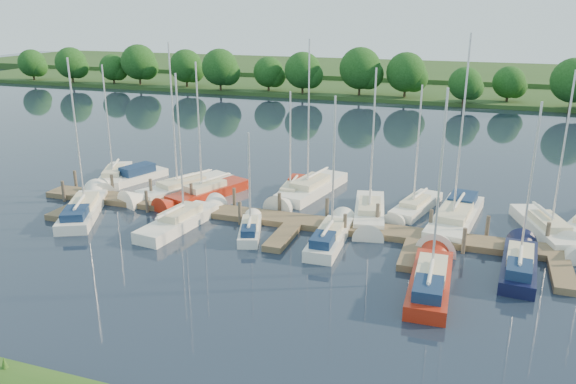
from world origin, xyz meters
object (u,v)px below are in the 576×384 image
(sailboat_n_0, at_px, (114,178))
(dock, at_px, (294,225))
(sailboat_s_2, at_px, (250,230))
(motorboat, at_px, (136,177))
(sailboat_n_5, at_px, (309,191))

(sailboat_n_0, bearing_deg, dock, 139.19)
(sailboat_s_2, bearing_deg, sailboat_n_0, 136.46)
(motorboat, xyz_separation_m, sailboat_s_2, (13.61, -7.71, -0.03))
(sailboat_n_0, relative_size, motorboat, 1.66)
(dock, distance_m, sailboat_n_5, 7.05)
(dock, relative_size, motorboat, 6.65)
(motorboat, bearing_deg, sailboat_n_5, -155.60)
(sailboat_n_0, distance_m, sailboat_s_2, 17.00)
(sailboat_n_5, bearing_deg, motorboat, 16.60)
(sailboat_n_0, xyz_separation_m, motorboat, (1.79, 0.53, 0.07))
(sailboat_n_5, bearing_deg, dock, 109.79)
(motorboat, height_order, sailboat_n_5, sailboat_n_5)
(dock, height_order, motorboat, motorboat)
(sailboat_n_5, xyz_separation_m, sailboat_s_2, (-1.21, -9.07, 0.03))
(dock, height_order, sailboat_s_2, sailboat_s_2)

